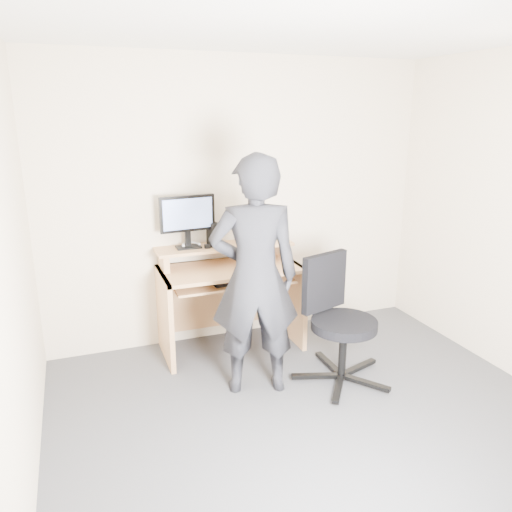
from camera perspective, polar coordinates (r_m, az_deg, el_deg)
ground at (r=3.47m, az=8.33°, el=-19.81°), size 3.50×3.50×0.00m
back_wall at (r=4.48m, az=-1.75°, el=6.17°), size 3.50×0.02×2.50m
ceiling at (r=2.85m, az=10.58°, el=25.44°), size 3.50×3.50×0.02m
desk at (r=4.40m, az=-3.22°, el=-3.51°), size 1.20×0.60×0.91m
monitor at (r=4.23m, az=-7.83°, el=4.45°), size 0.48×0.13×0.45m
external_drive at (r=4.34m, az=-4.90°, el=2.54°), size 0.10×0.14×0.20m
travel_mug at (r=4.40m, az=-1.31°, el=2.76°), size 0.11×0.11×0.20m
smartphone at (r=4.43m, az=0.63°, el=1.61°), size 0.09×0.14×0.01m
charger at (r=4.26m, az=-5.58°, el=1.11°), size 0.05×0.04×0.03m
headphones at (r=4.32m, az=-7.42°, el=1.15°), size 0.18×0.18×0.06m
keyboard at (r=4.22m, az=-2.08°, el=-2.67°), size 0.48×0.24×0.03m
mouse at (r=4.24m, az=0.56°, el=-1.08°), size 0.11×0.08×0.04m
office_chair at (r=3.91m, az=9.23°, el=-6.70°), size 0.76×0.73×0.96m
person at (r=3.58m, az=-0.15°, el=-2.44°), size 0.72×0.56×1.77m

